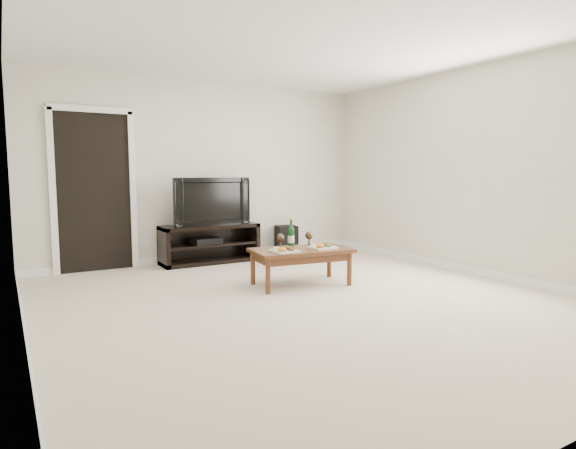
# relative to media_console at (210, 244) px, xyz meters

# --- Properties ---
(floor) EXTENTS (5.50, 5.50, 0.00)m
(floor) POSITION_rel_media_console_xyz_m (0.06, -2.50, -0.28)
(floor) COLOR beige
(floor) RESTS_ON ground
(back_wall) EXTENTS (5.00, 0.04, 2.60)m
(back_wall) POSITION_rel_media_console_xyz_m (0.06, 0.27, 1.02)
(back_wall) COLOR silver
(back_wall) RESTS_ON ground
(ceiling) EXTENTS (5.00, 5.50, 0.04)m
(ceiling) POSITION_rel_media_console_xyz_m (0.06, -2.50, 2.35)
(ceiling) COLOR white
(ceiling) RESTS_ON back_wall
(doorway) EXTENTS (0.90, 0.02, 2.05)m
(doorway) POSITION_rel_media_console_xyz_m (-1.49, 0.24, 0.75)
(doorway) COLOR black
(doorway) RESTS_ON ground
(media_console) EXTENTS (1.40, 0.45, 0.55)m
(media_console) POSITION_rel_media_console_xyz_m (0.00, 0.00, 0.00)
(media_console) COLOR black
(media_console) RESTS_ON ground
(television) EXTENTS (1.17, 0.26, 0.67)m
(television) POSITION_rel_media_console_xyz_m (0.00, 0.00, 0.61)
(television) COLOR black
(television) RESTS_ON media_console
(av_receiver) EXTENTS (0.42, 0.33, 0.08)m
(av_receiver) POSITION_rel_media_console_xyz_m (-0.07, -0.01, 0.05)
(av_receiver) COLOR black
(av_receiver) RESTS_ON media_console
(subwoofer) EXTENTS (0.37, 0.37, 0.46)m
(subwoofer) POSITION_rel_media_console_xyz_m (1.28, 0.02, -0.05)
(subwoofer) COLOR black
(subwoofer) RESTS_ON ground
(coffee_table) EXTENTS (1.19, 0.75, 0.42)m
(coffee_table) POSITION_rel_media_console_xyz_m (0.39, -1.82, -0.07)
(coffee_table) COLOR #5B2E19
(coffee_table) RESTS_ON ground
(plate_left) EXTENTS (0.27, 0.27, 0.07)m
(plate_left) POSITION_rel_media_console_xyz_m (0.12, -1.91, 0.18)
(plate_left) COLOR white
(plate_left) RESTS_ON coffee_table
(plate_right) EXTENTS (0.27, 0.27, 0.07)m
(plate_right) POSITION_rel_media_console_xyz_m (0.62, -1.91, 0.18)
(plate_right) COLOR white
(plate_right) RESTS_ON coffee_table
(wine_bottle) EXTENTS (0.07, 0.07, 0.35)m
(wine_bottle) POSITION_rel_media_console_xyz_m (0.38, -1.62, 0.32)
(wine_bottle) COLOR #0E3614
(wine_bottle) RESTS_ON coffee_table
(goblet_left) EXTENTS (0.09, 0.09, 0.17)m
(goblet_left) POSITION_rel_media_console_xyz_m (0.21, -1.66, 0.23)
(goblet_left) COLOR #3D2E21
(goblet_left) RESTS_ON coffee_table
(goblet_right) EXTENTS (0.09, 0.09, 0.17)m
(goblet_right) POSITION_rel_media_console_xyz_m (0.60, -1.66, 0.23)
(goblet_right) COLOR #3D2E21
(goblet_right) RESTS_ON coffee_table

